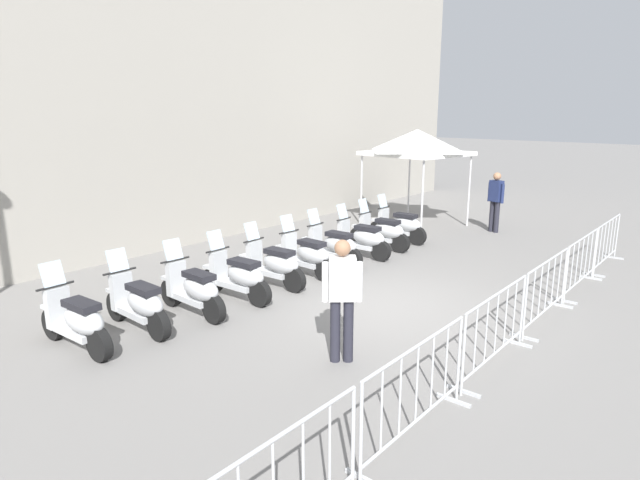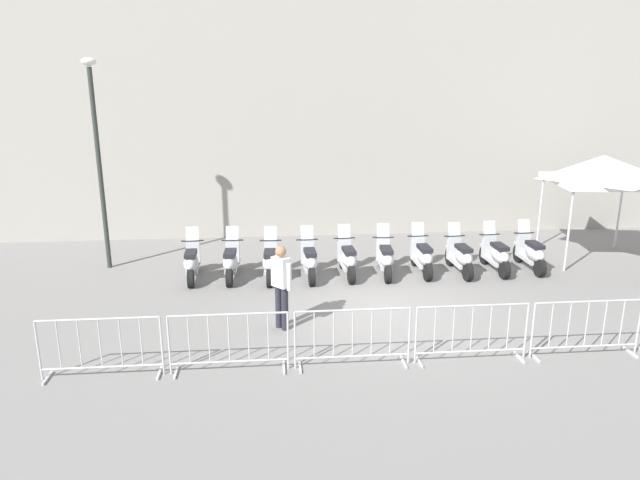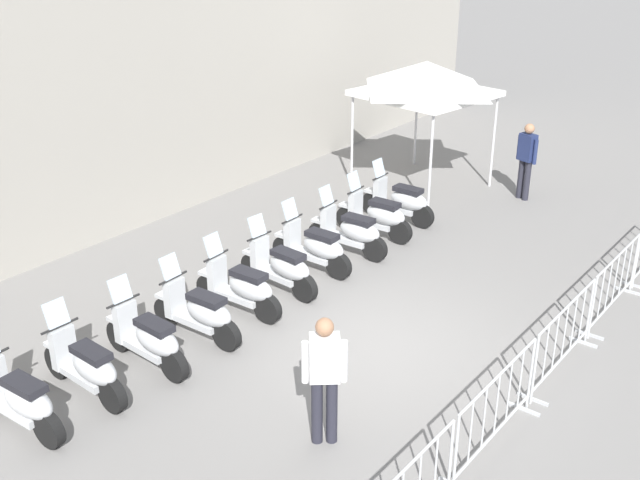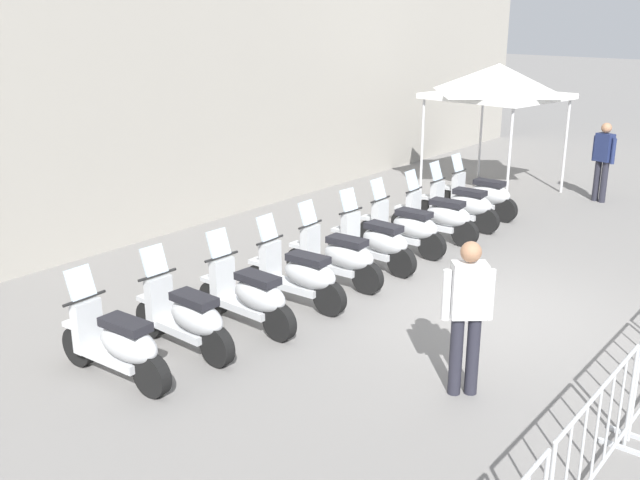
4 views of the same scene
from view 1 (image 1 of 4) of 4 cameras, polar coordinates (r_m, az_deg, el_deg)
The scene contains 19 objects.
ground_plane at distance 9.70m, azimuth 7.01°, elevation -6.99°, with size 120.00×120.00×0.00m, color slate.
motorcycle_0 at distance 8.49m, azimuth -24.48°, elevation -7.88°, with size 0.67×1.72×1.24m.
motorcycle_1 at distance 8.88m, azimuth -18.77°, elevation -6.44°, with size 0.58×1.73×1.24m.
motorcycle_2 at distance 9.31m, azimuth -13.30°, elevation -5.17°, with size 0.57×1.73×1.24m.
motorcycle_3 at distance 9.89m, azimuth -8.75°, elevation -3.86°, with size 0.66×1.72×1.24m.
motorcycle_4 at distance 10.58m, azimuth -5.01°, elevation -2.63°, with size 0.66×1.72×1.24m.
motorcycle_5 at distance 11.25m, azimuth -1.49°, elevation -1.61°, with size 0.56×1.73×1.24m.
motorcycle_6 at distance 12.02m, azimuth 1.39°, elevation -0.64°, with size 0.63×1.72×1.24m.
motorcycle_7 at distance 12.73m, azimuth 4.44°, elevation 0.12°, with size 0.66×1.72×1.24m.
motorcycle_8 at distance 13.55m, azimuth 6.60°, elevation 0.88°, with size 0.65×1.72×1.24m.
motorcycle_9 at distance 14.40m, azimuth 8.49°, elevation 1.56°, with size 0.62×1.72×1.24m.
barrier_segment_1 at distance 5.87m, azimuth 10.25°, elevation -15.67°, with size 2.01×0.70×1.07m.
barrier_segment_2 at distance 7.62m, azimuth 18.23°, elevation -9.14°, with size 2.01×0.70×1.07m.
barrier_segment_3 at distance 9.52m, azimuth 22.97°, elevation -5.04°, with size 2.01×0.70×1.07m.
barrier_segment_4 at distance 11.50m, azimuth 26.08°, elevation -2.30°, with size 2.01×0.70×1.07m.
barrier_segment_5 at distance 13.52m, azimuth 28.26°, elevation -0.37°, with size 2.01×0.70×1.07m.
officer_near_row_end at distance 7.25m, azimuth 2.37°, elevation -5.75°, with size 0.44×0.40×1.73m.
officer_mid_plaza at distance 16.20m, azimuth 18.21°, elevation 4.22°, with size 0.28×0.54×1.73m.
canopy_tent at distance 16.42m, azimuth 10.29°, elevation 10.18°, with size 2.55×2.55×2.91m.
Camera 1 is at (-6.93, -5.91, 3.34)m, focal length 30.02 mm.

